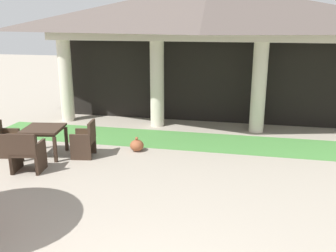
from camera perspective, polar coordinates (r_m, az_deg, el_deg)
name	(u,v)px	position (r m, az deg, el deg)	size (l,w,h in m)	color
background_pavilion	(209,20)	(11.03, 6.30, 15.98)	(10.29, 2.75, 4.20)	beige
lawn_strip	(200,141)	(10.15, 4.91, -2.39)	(12.09, 1.62, 0.01)	#47843D
patio_table_mid_left	(43,131)	(9.38, -18.65, -0.81)	(1.01, 1.01, 0.72)	#38281E
patio_chair_mid_left_west	(5,140)	(9.85, -23.89, -1.97)	(0.57, 0.62, 0.83)	#38281E
patio_chair_mid_left_south	(27,153)	(8.57, -20.93, -3.91)	(0.70, 0.63, 0.92)	#38281E
patio_chair_mid_left_east	(85,141)	(9.13, -12.73, -2.23)	(0.58, 0.61, 0.89)	#38281E
terracotta_urn	(137,145)	(9.39, -4.83, -2.99)	(0.35, 0.35, 0.37)	brown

